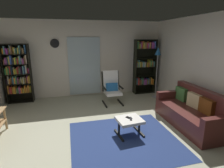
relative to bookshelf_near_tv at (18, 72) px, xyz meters
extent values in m
plane|color=#B2B195|center=(2.20, -2.65, -0.99)|extent=(7.02, 7.02, 0.00)
cube|color=silver|center=(2.20, 0.25, 0.31)|extent=(5.60, 0.06, 2.60)
cube|color=silver|center=(4.90, -2.65, 0.31)|extent=(0.06, 6.00, 2.60)
cube|color=silver|center=(2.11, 0.19, 0.06)|extent=(1.10, 0.01, 2.00)
cube|color=navy|center=(2.58, -2.94, -0.99)|extent=(2.16, 1.98, 0.01)
cylinder|color=tan|center=(0.09, -1.86, -0.73)|extent=(0.05, 0.05, 0.51)
cube|color=black|center=(-0.35, -0.02, -0.07)|extent=(0.02, 0.30, 1.85)
cube|color=black|center=(0.38, -0.02, -0.07)|extent=(0.02, 0.30, 1.85)
cube|color=black|center=(0.01, 0.12, -0.07)|extent=(0.75, 0.02, 1.85)
cube|color=black|center=(0.01, -0.02, -0.98)|extent=(0.72, 0.28, 0.02)
cube|color=black|center=(0.01, -0.02, -0.68)|extent=(0.72, 0.28, 0.02)
cube|color=black|center=(0.01, -0.02, -0.37)|extent=(0.72, 0.28, 0.02)
cube|color=black|center=(0.01, -0.02, -0.07)|extent=(0.72, 0.28, 0.02)
cube|color=black|center=(0.01, -0.02, 0.24)|extent=(0.72, 0.28, 0.02)
cube|color=black|center=(0.01, -0.02, 0.55)|extent=(0.72, 0.28, 0.02)
cube|color=black|center=(0.01, -0.02, 0.84)|extent=(0.72, 0.28, 0.02)
cube|color=orange|center=(-0.31, -0.03, -0.54)|extent=(0.04, 0.18, 0.27)
cube|color=#913A8C|center=(-0.27, -0.02, -0.59)|extent=(0.03, 0.15, 0.17)
cube|color=red|center=(-0.23, -0.03, -0.56)|extent=(0.04, 0.20, 0.23)
cube|color=gold|center=(-0.18, -0.02, -0.57)|extent=(0.04, 0.17, 0.21)
cube|color=orange|center=(-0.12, -0.03, -0.56)|extent=(0.04, 0.24, 0.23)
cube|color=beige|center=(-0.08, -0.02, -0.60)|extent=(0.02, 0.16, 0.15)
cube|color=#36844A|center=(-0.04, -0.01, -0.59)|extent=(0.04, 0.19, 0.18)
cube|color=#944182|center=(0.01, -0.04, -0.57)|extent=(0.04, 0.23, 0.21)
cube|color=orange|center=(0.06, -0.01, -0.59)|extent=(0.04, 0.24, 0.17)
cube|color=gold|center=(0.11, -0.02, -0.60)|extent=(0.03, 0.21, 0.16)
cube|color=orange|center=(0.17, -0.03, -0.56)|extent=(0.04, 0.14, 0.22)
cube|color=orange|center=(0.22, -0.03, -0.58)|extent=(0.04, 0.17, 0.18)
cube|color=orange|center=(0.26, -0.04, -0.56)|extent=(0.04, 0.12, 0.24)
cube|color=#AA982A|center=(0.31, -0.02, -0.58)|extent=(0.04, 0.13, 0.20)
cube|color=#261D28|center=(-0.32, -0.04, -0.28)|extent=(0.03, 0.20, 0.17)
cube|color=beige|center=(-0.28, 0.00, -0.24)|extent=(0.03, 0.19, 0.25)
cube|color=orange|center=(-0.24, -0.01, -0.28)|extent=(0.03, 0.22, 0.16)
cube|color=brown|center=(-0.20, -0.03, -0.24)|extent=(0.03, 0.11, 0.24)
cube|color=#2E56AF|center=(-0.17, -0.01, -0.26)|extent=(0.03, 0.12, 0.21)
cube|color=#5A9995|center=(-0.13, 0.00, -0.25)|extent=(0.03, 0.22, 0.24)
cube|color=orange|center=(-0.10, -0.03, -0.27)|extent=(0.04, 0.15, 0.20)
cube|color=#3E7945|center=(-0.05, -0.04, -0.24)|extent=(0.04, 0.18, 0.25)
cube|color=#984983|center=(-0.01, -0.03, -0.27)|extent=(0.03, 0.17, 0.19)
cube|color=brown|center=(0.03, -0.02, -0.29)|extent=(0.03, 0.16, 0.15)
cube|color=#BAB9AD|center=(0.07, 0.00, -0.27)|extent=(0.04, 0.11, 0.20)
cube|color=#A8963C|center=(0.12, 0.00, -0.29)|extent=(0.04, 0.22, 0.16)
cube|color=beige|center=(0.16, -0.03, -0.26)|extent=(0.04, 0.20, 0.21)
cube|color=brown|center=(0.21, 0.00, -0.28)|extent=(0.03, 0.24, 0.18)
cube|color=#8F3D8A|center=(0.26, -0.01, -0.25)|extent=(0.04, 0.10, 0.23)
cube|color=orange|center=(0.29, -0.03, -0.26)|extent=(0.02, 0.21, 0.21)
cube|color=gold|center=(0.33, -0.01, -0.25)|extent=(0.03, 0.23, 0.24)
cube|color=#2E8F41|center=(-0.31, 0.00, 0.03)|extent=(0.04, 0.24, 0.18)
cube|color=olive|center=(-0.26, -0.02, 0.06)|extent=(0.04, 0.23, 0.24)
cube|color=#3C904C|center=(-0.22, -0.03, 0.04)|extent=(0.02, 0.23, 0.20)
cube|color=red|center=(-0.19, -0.02, 0.07)|extent=(0.03, 0.21, 0.25)
cube|color=#172834|center=(-0.14, -0.03, 0.07)|extent=(0.04, 0.19, 0.26)
cube|color=beige|center=(-0.10, -0.01, 0.05)|extent=(0.02, 0.13, 0.21)
cube|color=gold|center=(-0.07, -0.02, 0.02)|extent=(0.03, 0.21, 0.15)
cube|color=olive|center=(-0.03, -0.03, 0.03)|extent=(0.04, 0.19, 0.17)
cube|color=red|center=(0.01, -0.03, 0.05)|extent=(0.02, 0.16, 0.21)
cube|color=brown|center=(0.05, 0.00, 0.06)|extent=(0.03, 0.14, 0.24)
cube|color=#3B7B40|center=(0.08, -0.01, 0.03)|extent=(0.03, 0.19, 0.17)
cube|color=#301735|center=(0.12, -0.01, 0.05)|extent=(0.03, 0.22, 0.22)
cube|color=black|center=(0.16, -0.02, 0.05)|extent=(0.03, 0.15, 0.22)
cube|color=#5A94A4|center=(0.19, -0.04, 0.07)|extent=(0.03, 0.24, 0.25)
cube|color=#3463A9|center=(0.23, -0.01, 0.06)|extent=(0.02, 0.14, 0.24)
cube|color=beige|center=(0.26, -0.01, 0.08)|extent=(0.04, 0.15, 0.27)
cube|color=red|center=(0.30, -0.01, 0.03)|extent=(0.02, 0.10, 0.17)
cube|color=#9F3991|center=(0.34, -0.02, 0.02)|extent=(0.03, 0.18, 0.16)
cube|color=brown|center=(-0.32, -0.03, 0.33)|extent=(0.03, 0.15, 0.15)
cube|color=#963F8C|center=(-0.28, -0.04, 0.35)|extent=(0.04, 0.16, 0.20)
cube|color=#904786|center=(-0.24, -0.02, 0.35)|extent=(0.02, 0.20, 0.19)
cube|color=teal|center=(-0.21, 0.00, 0.36)|extent=(0.02, 0.18, 0.23)
cube|color=gold|center=(-0.17, -0.04, 0.37)|extent=(0.03, 0.19, 0.24)
cube|color=#3C58B7|center=(-0.12, -0.03, 0.39)|extent=(0.04, 0.21, 0.27)
cube|color=black|center=(-0.07, -0.01, 0.35)|extent=(0.04, 0.24, 0.21)
cube|color=gold|center=(-0.01, -0.02, 0.35)|extent=(0.04, 0.24, 0.20)
cube|color=#417F45|center=(0.02, -0.02, 0.36)|extent=(0.02, 0.16, 0.21)
cube|color=#BF283A|center=(0.05, -0.02, 0.35)|extent=(0.02, 0.16, 0.19)
cube|color=#9D9729|center=(0.09, -0.02, 0.37)|extent=(0.03, 0.14, 0.23)
cube|color=teal|center=(0.13, -0.03, 0.38)|extent=(0.03, 0.21, 0.26)
cube|color=beige|center=(0.16, -0.02, 0.34)|extent=(0.03, 0.13, 0.18)
cube|color=#9D458F|center=(0.21, 0.00, 0.33)|extent=(0.04, 0.24, 0.16)
cube|color=brown|center=(0.25, -0.01, 0.36)|extent=(0.04, 0.17, 0.22)
cube|color=beige|center=(0.30, 0.00, 0.39)|extent=(0.04, 0.17, 0.27)
cube|color=orange|center=(-0.31, -0.03, 0.64)|extent=(0.04, 0.11, 0.17)
cube|color=#598D93|center=(-0.27, -0.03, 0.68)|extent=(0.04, 0.16, 0.24)
cube|color=#973594|center=(-0.23, -0.03, 0.65)|extent=(0.03, 0.12, 0.18)
cube|color=purple|center=(-0.19, -0.03, 0.64)|extent=(0.04, 0.22, 0.17)
cube|color=brown|center=(-0.14, -0.03, 0.65)|extent=(0.02, 0.18, 0.17)
cube|color=#5A9BA2|center=(-0.12, 0.00, 0.69)|extent=(0.02, 0.20, 0.27)
cube|color=brown|center=(-0.07, -0.03, 0.68)|extent=(0.04, 0.23, 0.24)
cube|color=gold|center=(-0.02, -0.02, 0.66)|extent=(0.04, 0.11, 0.19)
cube|color=beige|center=(0.02, -0.04, 0.65)|extent=(0.03, 0.15, 0.17)
cube|color=#2C7C4D|center=(0.04, -0.02, 0.64)|extent=(0.02, 0.11, 0.16)
cube|color=#1A212E|center=(0.08, -0.03, 0.66)|extent=(0.03, 0.11, 0.19)
cube|color=gold|center=(0.11, -0.03, 0.65)|extent=(0.02, 0.22, 0.18)
cube|color=#579493|center=(0.15, -0.01, 0.68)|extent=(0.04, 0.19, 0.25)
cube|color=#29251C|center=(0.20, -0.01, 0.67)|extent=(0.04, 0.14, 0.22)
cube|color=brown|center=(0.25, -0.01, 0.64)|extent=(0.04, 0.22, 0.16)
cube|color=#3062A4|center=(0.30, -0.03, 0.69)|extent=(0.04, 0.11, 0.27)
cube|color=black|center=(3.89, -0.05, -0.01)|extent=(0.02, 0.30, 1.97)
cube|color=black|center=(4.66, -0.05, -0.01)|extent=(0.02, 0.30, 1.97)
cube|color=black|center=(4.28, 0.09, -0.01)|extent=(0.79, 0.02, 1.97)
cube|color=black|center=(4.28, -0.05, -0.98)|extent=(0.75, 0.28, 0.02)
cube|color=black|center=(4.28, -0.05, -0.66)|extent=(0.75, 0.28, 0.02)
cube|color=black|center=(4.28, -0.05, -0.34)|extent=(0.75, 0.28, 0.02)
cube|color=black|center=(4.28, -0.05, -0.01)|extent=(0.75, 0.28, 0.02)
cube|color=black|center=(4.28, -0.05, 0.32)|extent=(0.75, 0.28, 0.02)
cube|color=black|center=(4.28, -0.05, 0.65)|extent=(0.75, 0.28, 0.02)
cube|color=black|center=(4.28, -0.05, 0.96)|extent=(0.75, 0.28, 0.02)
cube|color=gold|center=(3.93, -0.03, -0.57)|extent=(0.04, 0.14, 0.17)
cube|color=teal|center=(3.98, -0.04, -0.54)|extent=(0.04, 0.10, 0.24)
cube|color=red|center=(4.04, -0.04, -0.52)|extent=(0.04, 0.22, 0.27)
cube|color=#262A26|center=(4.07, -0.07, -0.53)|extent=(0.02, 0.12, 0.25)
cube|color=brown|center=(4.11, -0.07, -0.56)|extent=(0.04, 0.20, 0.20)
cube|color=#58929B|center=(4.16, -0.05, -0.55)|extent=(0.04, 0.11, 0.22)
cube|color=#3E863B|center=(4.21, -0.03, -0.53)|extent=(0.03, 0.17, 0.25)
cube|color=#8C478A|center=(4.25, -0.07, -0.57)|extent=(0.04, 0.24, 0.17)
cube|color=#8F3389|center=(4.30, -0.07, -0.54)|extent=(0.04, 0.22, 0.23)
cube|color=brown|center=(4.36, -0.04, -0.58)|extent=(0.03, 0.21, 0.16)
cube|color=#A7973A|center=(4.39, -0.05, -0.57)|extent=(0.03, 0.16, 0.18)
cube|color=#325CB3|center=(4.43, -0.03, -0.55)|extent=(0.02, 0.20, 0.21)
cube|color=olive|center=(4.46, -0.06, -0.55)|extent=(0.02, 0.11, 0.22)
cube|color=#202C24|center=(4.49, -0.05, -0.54)|extent=(0.03, 0.19, 0.23)
cube|color=orange|center=(4.53, -0.05, -0.54)|extent=(0.03, 0.22, 0.22)
cube|color=gold|center=(4.56, -0.03, -0.54)|extent=(0.03, 0.13, 0.24)
cube|color=orange|center=(4.59, -0.06, -0.56)|extent=(0.03, 0.24, 0.20)
cube|color=brown|center=(3.93, -0.05, 0.12)|extent=(0.03, 0.19, 0.24)
cube|color=#2E64A7|center=(3.96, -0.05, 0.07)|extent=(0.02, 0.15, 0.15)
cube|color=#989F2B|center=(3.99, -0.07, 0.09)|extent=(0.03, 0.12, 0.18)
cube|color=teal|center=(4.03, -0.04, 0.13)|extent=(0.02, 0.22, 0.26)
cube|color=gold|center=(4.07, -0.03, 0.09)|extent=(0.04, 0.18, 0.19)
cube|color=#388D3E|center=(4.10, -0.05, 0.08)|extent=(0.02, 0.11, 0.17)
cube|color=orange|center=(4.14, -0.03, 0.09)|extent=(0.03, 0.16, 0.18)
cube|color=#BBB9B2|center=(4.17, -0.03, 0.08)|extent=(0.02, 0.19, 0.16)
cube|color=teal|center=(4.20, -0.04, 0.10)|extent=(0.03, 0.22, 0.20)
cube|color=beige|center=(4.23, -0.05, 0.09)|extent=(0.02, 0.24, 0.18)
cube|color=#C1B3A0|center=(4.26, -0.06, 0.09)|extent=(0.03, 0.19, 0.17)
cube|color=#281C29|center=(4.31, -0.04, 0.09)|extent=(0.03, 0.11, 0.19)
cube|color=gold|center=(4.36, -0.05, 0.08)|extent=(0.03, 0.21, 0.16)
cube|color=red|center=(4.39, -0.05, 0.08)|extent=(0.02, 0.22, 0.15)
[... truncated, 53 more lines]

